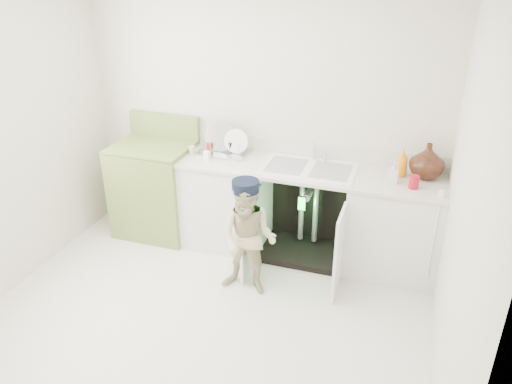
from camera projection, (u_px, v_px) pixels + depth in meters
ground at (203, 319)px, 4.02m from camera, size 3.50×3.50×0.00m
room_shell at (195, 178)px, 3.47m from camera, size 6.00×5.50×1.26m
counter_run at (309, 211)px, 4.68m from camera, size 2.44×1.02×1.21m
avocado_stove at (156, 187)px, 5.10m from camera, size 0.76×0.65×1.19m
repair_worker at (248, 238)px, 4.14m from camera, size 0.64×0.58×1.04m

